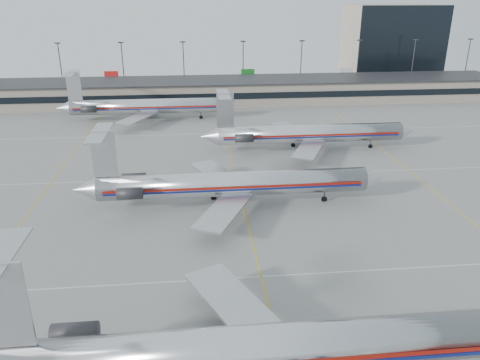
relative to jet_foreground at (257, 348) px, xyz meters
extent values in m
plane|color=gray|center=(2.53, 4.81, -3.55)|extent=(260.00, 260.00, 0.00)
cube|color=silver|center=(2.53, 14.81, -3.54)|extent=(160.00, 0.15, 0.02)
cube|color=gray|center=(2.53, 102.81, -0.55)|extent=(160.00, 16.00, 6.00)
cube|color=black|center=(2.53, 94.71, -0.35)|extent=(160.00, 0.20, 1.60)
cube|color=#2D2D30|center=(2.53, 102.81, 2.55)|extent=(162.00, 17.00, 0.30)
cylinder|color=#38383D|center=(-42.47, 116.81, 3.95)|extent=(0.30, 0.30, 15.00)
cube|color=#2D2D30|center=(-42.47, 116.81, 11.55)|extent=(1.60, 0.40, 0.35)
cylinder|color=#38383D|center=(-24.47, 116.81, 3.95)|extent=(0.30, 0.30, 15.00)
cube|color=#2D2D30|center=(-24.47, 116.81, 11.55)|extent=(1.60, 0.40, 0.35)
cylinder|color=#38383D|center=(-6.47, 116.81, 3.95)|extent=(0.30, 0.30, 15.00)
cube|color=#2D2D30|center=(-6.47, 116.81, 11.55)|extent=(1.60, 0.40, 0.35)
cylinder|color=#38383D|center=(11.53, 116.81, 3.95)|extent=(0.30, 0.30, 15.00)
cube|color=#2D2D30|center=(11.53, 116.81, 11.55)|extent=(1.60, 0.40, 0.35)
cylinder|color=#38383D|center=(29.53, 116.81, 3.95)|extent=(0.30, 0.30, 15.00)
cube|color=#2D2D30|center=(29.53, 116.81, 11.55)|extent=(1.60, 0.40, 0.35)
cylinder|color=#38383D|center=(47.53, 116.81, 3.95)|extent=(0.30, 0.30, 15.00)
cube|color=#2D2D30|center=(47.53, 116.81, 11.55)|extent=(1.60, 0.40, 0.35)
cylinder|color=#38383D|center=(65.53, 116.81, 3.95)|extent=(0.30, 0.30, 15.00)
cube|color=#2D2D30|center=(65.53, 116.81, 11.55)|extent=(1.60, 0.40, 0.35)
cylinder|color=#38383D|center=(83.53, 116.81, 3.95)|extent=(0.30, 0.30, 15.00)
cube|color=#2D2D30|center=(83.53, 116.81, 11.55)|extent=(1.60, 0.40, 0.35)
cube|color=tan|center=(64.53, 132.81, 8.95)|extent=(30.00, 20.00, 25.00)
cylinder|color=silver|center=(0.98, 0.00, -0.05)|extent=(39.90, 3.69, 3.69)
cube|color=#B9B9BE|center=(-1.01, 6.99, -1.05)|extent=(9.28, 13.52, 0.32)
cube|color=#B9B9BE|center=(-17.47, 0.00, 5.18)|extent=(3.39, 0.25, 6.78)
cylinder|color=#2D2D30|center=(-13.98, 2.85, 0.24)|extent=(3.59, 1.70, 1.70)
cylinder|color=#2D2D30|center=(-2.01, 2.40, -2.72)|extent=(0.20, 0.20, 1.65)
cylinder|color=silver|center=(1.28, 33.44, -0.22)|extent=(38.04, 3.52, 3.52)
cone|color=silver|center=(21.82, 33.44, -0.22)|extent=(3.04, 3.52, 3.52)
cone|color=#B9B9BE|center=(-19.45, 33.44, -0.22)|extent=(3.42, 3.52, 3.52)
cube|color=maroon|center=(1.28, 31.68, -0.07)|extent=(36.14, 0.05, 0.33)
cube|color=navy|center=(1.28, 31.68, -0.45)|extent=(36.14, 0.05, 0.27)
cube|color=#B9B9BE|center=(-0.62, 40.10, -1.17)|extent=(8.85, 12.89, 0.30)
cube|color=#B9B9BE|center=(-0.62, 26.79, -1.17)|extent=(8.85, 12.89, 0.30)
cube|color=#B9B9BE|center=(-16.32, 33.44, 4.78)|extent=(3.23, 0.24, 6.47)
cube|color=#B9B9BE|center=(-16.60, 33.44, 7.82)|extent=(2.28, 9.99, 0.17)
cylinder|color=#2D2D30|center=(-12.99, 36.16, 0.07)|extent=(3.42, 1.62, 1.62)
cylinder|color=#2D2D30|center=(-12.99, 30.73, 0.07)|extent=(3.42, 1.62, 1.62)
cylinder|color=#2D2D30|center=(14.59, 33.44, -2.76)|extent=(0.19, 0.19, 1.57)
cylinder|color=#2D2D30|center=(-1.58, 31.16, -2.76)|extent=(0.19, 0.19, 1.57)
cylinder|color=#2D2D30|center=(-1.58, 35.73, -2.76)|extent=(0.19, 0.19, 1.57)
cylinder|color=black|center=(14.59, 33.44, -3.21)|extent=(0.86, 0.29, 0.86)
cylinder|color=silver|center=(18.29, 57.53, -0.25)|extent=(35.81, 3.49, 3.49)
cone|color=silver|center=(37.70, 57.53, -0.25)|extent=(3.02, 3.49, 3.49)
cone|color=#B9B9BE|center=(-1.31, 57.53, -0.25)|extent=(3.39, 3.49, 3.49)
cube|color=maroon|center=(18.29, 55.77, -0.11)|extent=(34.02, 0.05, 0.33)
cube|color=navy|center=(18.29, 55.77, -0.48)|extent=(34.02, 0.05, 0.26)
cube|color=#B9B9BE|center=(16.40, 64.12, -1.19)|extent=(8.76, 12.77, 0.30)
cube|color=#B9B9BE|center=(16.40, 50.93, -1.19)|extent=(8.76, 12.77, 0.30)
cube|color=#B9B9BE|center=(1.80, 57.53, 4.70)|extent=(3.20, 0.24, 6.41)
cube|color=#B9B9BE|center=(1.51, 57.53, 7.72)|extent=(2.26, 9.89, 0.17)
cylinder|color=#2D2D30|center=(5.09, 60.21, 0.04)|extent=(3.39, 1.60, 1.60)
cylinder|color=#2D2D30|center=(5.09, 54.84, 0.04)|extent=(3.39, 1.60, 1.60)
cylinder|color=#2D2D30|center=(30.54, 57.53, -2.77)|extent=(0.19, 0.19, 1.55)
cylinder|color=#2D2D30|center=(15.46, 55.27, -2.77)|extent=(0.19, 0.19, 1.55)
cylinder|color=#2D2D30|center=(15.46, 59.79, -2.77)|extent=(0.19, 0.19, 1.55)
cylinder|color=black|center=(30.54, 57.53, -3.22)|extent=(0.85, 0.28, 0.85)
cylinder|color=silver|center=(-14.74, 84.17, -0.20)|extent=(36.34, 3.54, 3.54)
cone|color=silver|center=(4.96, 84.17, -0.20)|extent=(3.06, 3.54, 3.54)
cone|color=#B9B9BE|center=(-34.63, 84.17, -0.20)|extent=(3.44, 3.54, 3.54)
cube|color=maroon|center=(-14.74, 82.39, -0.05)|extent=(34.53, 0.05, 0.33)
cube|color=navy|center=(-14.74, 82.39, -0.44)|extent=(34.53, 0.05, 0.27)
cube|color=#B9B9BE|center=(-16.65, 90.86, -1.15)|extent=(8.89, 12.97, 0.31)
cube|color=#B9B9BE|center=(-16.65, 77.47, -1.15)|extent=(8.89, 12.97, 0.31)
cube|color=#B9B9BE|center=(-31.48, 84.17, 4.82)|extent=(3.25, 0.24, 6.50)
cube|color=#B9B9BE|center=(-31.76, 84.17, 7.88)|extent=(2.30, 10.04, 0.17)
cylinder|color=#2D2D30|center=(-28.13, 86.89, 0.09)|extent=(3.44, 1.63, 1.63)
cylinder|color=#2D2D30|center=(-28.13, 81.44, 0.09)|extent=(3.44, 1.63, 1.63)
cylinder|color=#2D2D30|center=(-2.31, 84.17, -2.76)|extent=(0.19, 0.19, 1.58)
cylinder|color=#2D2D30|center=(-17.61, 81.87, -2.76)|extent=(0.19, 0.19, 1.58)
cylinder|color=#2D2D30|center=(-17.61, 86.46, -2.76)|extent=(0.19, 0.19, 1.58)
cylinder|color=black|center=(-2.31, 84.17, -3.21)|extent=(0.86, 0.29, 0.86)
camera|label=1|loc=(-4.09, -27.80, 24.98)|focal=35.00mm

